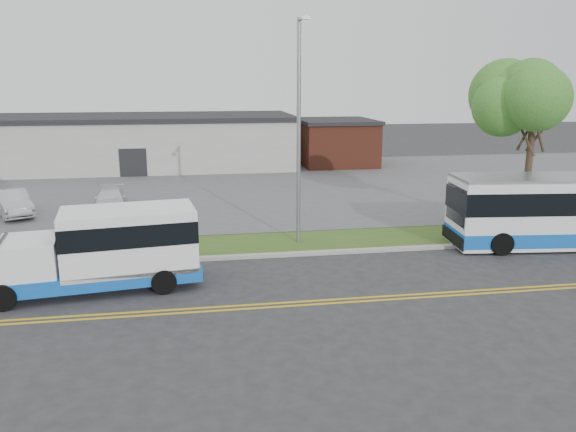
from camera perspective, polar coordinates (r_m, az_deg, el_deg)
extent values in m
plane|color=#28282B|center=(22.08, -5.35, -5.23)|extent=(140.00, 140.00, 0.00)
cube|color=gold|center=(18.49, -4.46, -9.03)|extent=(70.00, 0.12, 0.01)
cube|color=gold|center=(18.21, -4.38, -9.39)|extent=(70.00, 0.12, 0.01)
cube|color=#9E9B93|center=(23.10, -5.55, -4.18)|extent=(80.00, 0.30, 0.15)
cube|color=#31511B|center=(24.83, -5.84, -2.98)|extent=(80.00, 3.30, 0.10)
cube|color=#4C4C4F|center=(38.54, -7.19, 2.95)|extent=(80.00, 25.00, 0.10)
cube|color=#9E9E99|center=(48.36, -14.94, 7.09)|extent=(25.00, 10.00, 4.00)
cube|color=black|center=(48.18, -15.10, 9.66)|extent=(25.40, 10.40, 0.35)
cube|color=black|center=(43.58, -15.45, 5.20)|extent=(2.00, 0.15, 2.20)
cube|color=brown|center=(48.63, 4.84, 7.30)|extent=(6.00, 7.00, 3.60)
cube|color=black|center=(48.46, 4.89, 9.59)|extent=(6.30, 7.30, 0.30)
cylinder|color=#3B2720|center=(28.76, 23.12, 3.25)|extent=(0.32, 0.32, 4.76)
ellipsoid|color=#2E6A25|center=(28.40, 23.83, 10.69)|extent=(5.20, 5.20, 4.42)
cylinder|color=gray|center=(24.17, 1.09, 8.25)|extent=(0.18, 0.18, 9.50)
cylinder|color=gray|center=(23.50, 1.47, 19.45)|extent=(0.12, 1.40, 0.12)
cube|color=gray|center=(22.86, 1.79, 19.49)|extent=(0.35, 0.18, 0.12)
cube|color=blue|center=(20.70, -18.72, -5.58)|extent=(7.19, 3.23, 0.51)
cube|color=white|center=(20.34, -15.81, -2.24)|extent=(4.76, 2.91, 2.14)
cube|color=black|center=(20.25, -15.88, -1.27)|extent=(4.78, 2.96, 0.77)
cube|color=white|center=(20.67, -24.84, -3.79)|extent=(2.11, 2.42, 1.22)
cube|color=black|center=(20.74, -26.98, -3.37)|extent=(0.35, 1.94, 0.92)
cylinder|color=black|center=(20.04, -27.00, -7.41)|extent=(0.89, 0.40, 0.86)
cylinder|color=black|center=(22.10, -26.07, -5.42)|extent=(0.89, 0.40, 0.86)
cylinder|color=black|center=(19.72, -12.50, -6.53)|extent=(0.89, 0.40, 0.86)
cylinder|color=black|center=(21.80, -12.98, -4.59)|extent=(0.89, 0.40, 0.86)
cube|color=black|center=(25.18, 16.79, 1.14)|extent=(0.34, 2.33, 1.62)
cube|color=black|center=(25.49, 16.42, -2.08)|extent=(0.38, 2.53, 0.51)
cylinder|color=black|center=(25.03, 20.87, -2.65)|extent=(1.00, 0.42, 0.97)
cylinder|color=black|center=(27.15, 18.85, -1.25)|extent=(1.00, 0.42, 0.97)
imported|color=black|center=(24.27, -14.27, -1.52)|extent=(0.69, 0.53, 1.70)
imported|color=#AAADB1|center=(33.15, -26.15, 1.19)|extent=(3.06, 4.31, 1.35)
imported|color=silver|center=(32.63, -17.57, 1.62)|extent=(1.98, 4.16, 1.17)
sphere|color=white|center=(24.24, -14.93, -3.27)|extent=(0.32, 0.32, 0.32)
sphere|color=white|center=(24.67, -13.44, -2.89)|extent=(0.32, 0.32, 0.32)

